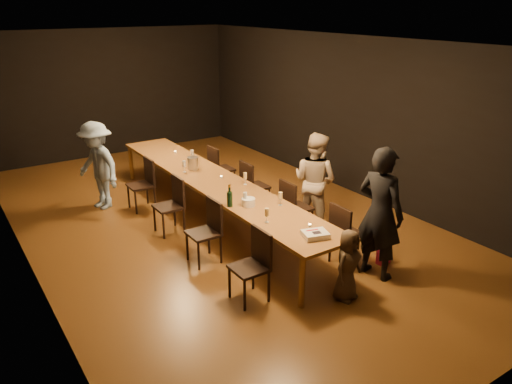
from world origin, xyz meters
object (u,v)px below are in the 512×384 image
champagne_bottle (230,195)px  chair_right_0 (349,234)px  chair_left_1 (203,233)px  man_blue (98,166)px  chair_right_2 (255,186)px  plate_stack (248,202)px  chair_right_3 (222,168)px  chair_left_3 (141,185)px  chair_right_1 (297,207)px  chair_left_0 (249,267)px  child (348,265)px  woman_birthday (380,213)px  ice_bucket (193,163)px  woman_tan (315,180)px  birthday_cake (315,234)px  table (214,182)px  chair_left_2 (168,206)px

champagne_bottle → chair_right_0: bearing=-45.3°
chair_left_1 → man_blue: man_blue is taller
chair_right_2 → plate_stack: (-0.99, -1.29, 0.34)m
chair_right_3 → chair_left_3: (-1.70, 0.00, 0.00)m
chair_right_1 → plate_stack: 1.05m
chair_left_0 → child: 1.24m
chair_right_0 → chair_left_0: same height
woman_birthday → child: (-0.76, -0.22, -0.45)m
chair_left_3 → ice_bucket: ice_bucket is taller
woman_tan → champagne_bottle: bearing=74.8°
woman_tan → man_blue: 3.90m
chair_left_0 → child: (1.05, -0.66, 0.01)m
chair_left_3 → ice_bucket: 1.04m
woman_birthday → champagne_bottle: 2.14m
woman_birthday → birthday_cake: size_ratio=4.95×
chair_left_3 → woman_tan: bearing=-136.9°
chair_right_2 → child: child is taller
chair_right_1 → woman_birthday: 1.71m
table → plate_stack: 1.30m
chair_left_3 → woman_birthday: (1.80, -4.04, 0.46)m
chair_right_2 → chair_left_3: bearing=-125.2°
chair_right_2 → birthday_cake: chair_right_2 is taller
chair_left_2 → plate_stack: bearing=-151.0°
chair_left_2 → child: 3.23m
chair_left_0 → chair_right_3: bearing=-25.3°
chair_left_3 → plate_stack: size_ratio=4.59×
woman_tan → ice_bucket: 2.24m
chair_left_0 → chair_left_3: bearing=0.0°
chair_left_3 → child: (1.05, -4.26, 0.01)m
chair_left_1 → plate_stack: 0.80m
chair_left_1 → plate_stack: (0.71, -0.09, 0.34)m
chair_left_1 → man_blue: (-0.59, 2.88, 0.34)m
child → woman_tan: bearing=45.2°
chair_left_0 → plate_stack: bearing=-32.7°
table → chair_left_3: 1.49m
table → man_blue: man_blue is taller
chair_right_2 → ice_bucket: 1.19m
table → chair_right_2: bearing=0.0°
chair_right_0 → chair_left_1: same height
chair_right_0 → chair_right_2: bearing=180.0°
table → ice_bucket: (-0.02, 0.71, 0.16)m
plate_stack → champagne_bottle: bearing=152.0°
chair_left_3 → birthday_cake: 3.95m
man_blue → child: man_blue is taller
chair_right_2 → child: 3.13m
chair_left_1 → chair_right_0: bearing=-125.2°
chair_right_3 → chair_left_2: bearing=-54.8°
table → chair_right_1: 1.49m
table → champagne_bottle: size_ratio=17.49×
chair_right_2 → woman_tan: woman_tan is taller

